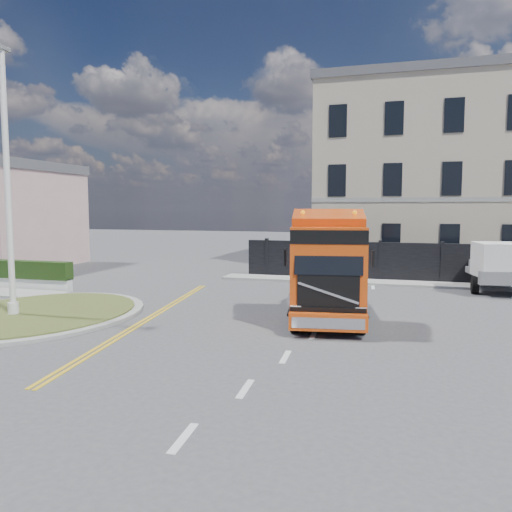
% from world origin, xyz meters
% --- Properties ---
extents(ground, '(120.00, 120.00, 0.00)m').
position_xyz_m(ground, '(0.00, 0.00, 0.00)').
color(ground, '#424244').
rests_on(ground, ground).
extents(traffic_island, '(6.80, 6.80, 0.17)m').
position_xyz_m(traffic_island, '(-7.00, -3.00, 0.08)').
color(traffic_island, gray).
rests_on(traffic_island, ground).
extents(hoarding_fence, '(18.80, 0.25, 2.00)m').
position_xyz_m(hoarding_fence, '(6.55, 9.00, 1.00)').
color(hoarding_fence, black).
rests_on(hoarding_fence, ground).
extents(georgian_building, '(12.30, 10.30, 12.80)m').
position_xyz_m(georgian_building, '(6.00, 16.50, 5.77)').
color(georgian_building, '#B8A893').
rests_on(georgian_building, ground).
extents(pavement_far, '(20.00, 1.60, 0.12)m').
position_xyz_m(pavement_far, '(6.00, 8.10, 0.06)').
color(pavement_far, gray).
rests_on(pavement_far, ground).
extents(truck, '(3.12, 6.24, 3.57)m').
position_xyz_m(truck, '(2.83, -1.18, 1.60)').
color(truck, black).
rests_on(truck, ground).
extents(flatbed_pickup, '(2.86, 5.66, 2.25)m').
position_xyz_m(flatbed_pickup, '(9.26, 6.96, 1.21)').
color(flatbed_pickup, slate).
rests_on(flatbed_pickup, ground).
extents(lamppost_island, '(0.28, 0.55, 8.96)m').
position_xyz_m(lamppost_island, '(-7.50, -3.50, 4.66)').
color(lamppost_island, silver).
rests_on(lamppost_island, ground).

